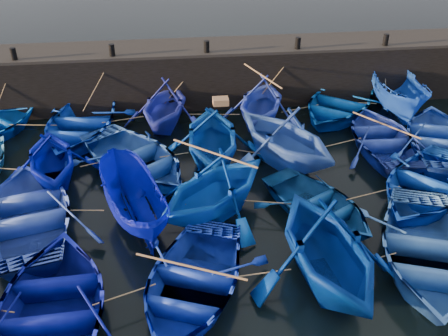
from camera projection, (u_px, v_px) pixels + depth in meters
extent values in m
plane|color=black|center=(237.00, 245.00, 14.79)|extent=(120.00, 120.00, 0.00)
cube|color=black|center=(206.00, 75.00, 22.97)|extent=(26.00, 2.50, 2.50)
cube|color=black|center=(205.00, 47.00, 22.27)|extent=(26.00, 2.50, 0.12)
cylinder|color=black|center=(14.00, 54.00, 20.56)|extent=(0.24, 0.24, 0.50)
cylinder|color=black|center=(112.00, 50.00, 20.95)|extent=(0.24, 0.24, 0.50)
cylinder|color=black|center=(207.00, 47.00, 21.35)|extent=(0.24, 0.24, 0.50)
cylinder|color=black|center=(298.00, 43.00, 21.74)|extent=(0.24, 0.24, 0.50)
cylinder|color=black|center=(386.00, 40.00, 22.14)|extent=(0.24, 0.24, 0.50)
imported|color=#0932B1|center=(79.00, 123.00, 20.24)|extent=(4.88, 6.15, 1.15)
imported|color=#232DA5|center=(164.00, 104.00, 20.67)|extent=(4.41, 4.80, 2.12)
imported|color=blue|center=(261.00, 101.00, 20.80)|extent=(4.82, 5.17, 2.21)
imported|color=#034293|center=(338.00, 104.00, 21.92)|extent=(6.35, 6.59, 1.11)
imported|color=blue|center=(398.00, 94.00, 21.79)|extent=(2.50, 5.21, 1.94)
imported|color=#000B9B|center=(51.00, 157.00, 17.13)|extent=(4.12, 4.52, 2.03)
imported|color=#2351B3|center=(134.00, 159.00, 17.92)|extent=(6.25, 6.59, 1.11)
imported|color=#053B92|center=(213.00, 135.00, 18.03)|extent=(4.28, 4.87, 2.43)
imported|color=blue|center=(286.00, 135.00, 17.96)|extent=(5.93, 6.16, 2.49)
imported|color=navy|center=(383.00, 138.00, 19.36)|extent=(3.75, 5.10, 1.03)
imported|color=blue|center=(440.00, 137.00, 19.29)|extent=(5.36, 6.28, 1.10)
imported|color=blue|center=(29.00, 212.00, 15.22)|extent=(5.12, 6.26, 1.14)
imported|color=#020998|center=(133.00, 201.00, 15.25)|extent=(2.86, 4.55, 1.65)
imported|color=#0544C8|center=(214.00, 186.00, 15.34)|extent=(5.80, 5.73, 2.31)
imported|color=navy|center=(318.00, 205.00, 15.75)|extent=(4.72, 5.17, 0.88)
imported|color=#0B3DB8|center=(426.00, 185.00, 16.51)|extent=(6.37, 6.38, 1.09)
imported|color=#010773|center=(53.00, 308.00, 11.96)|extent=(4.14, 5.65, 1.15)
imported|color=#0F29AA|center=(191.00, 282.00, 12.78)|extent=(5.04, 5.85, 1.02)
imported|color=navy|center=(327.00, 246.00, 12.84)|extent=(4.71, 5.27, 2.51)
imported|color=blue|center=(427.00, 250.00, 13.73)|extent=(5.59, 6.56, 1.15)
cube|color=olive|center=(221.00, 101.00, 17.35)|extent=(0.55, 0.43, 0.23)
cylinder|color=tan|center=(33.00, 125.00, 20.18)|extent=(1.92, 0.30, 0.04)
cylinder|color=tan|center=(123.00, 120.00, 20.60)|extent=(1.70, 0.44, 0.04)
cylinder|color=tan|center=(213.00, 114.00, 21.02)|extent=(2.22, 0.32, 0.04)
cylinder|color=tan|center=(300.00, 108.00, 21.51)|extent=(1.77, 0.59, 0.04)
cylinder|color=tan|center=(367.00, 103.00, 21.97)|extent=(0.79, 0.22, 0.04)
cylinder|color=tan|center=(9.00, 169.00, 17.34)|extent=(1.27, 0.31, 0.04)
cylinder|color=tan|center=(95.00, 163.00, 17.65)|extent=(0.99, 0.36, 0.04)
cylinder|color=tan|center=(174.00, 155.00, 18.15)|extent=(1.06, 0.24, 0.04)
cylinder|color=tan|center=(249.00, 152.00, 18.35)|extent=(0.83, 0.41, 0.04)
cylinder|color=tan|center=(335.00, 144.00, 18.83)|extent=(2.29, 0.76, 0.04)
cylinder|color=tan|center=(412.00, 137.00, 19.31)|extent=(0.38, 0.34, 0.04)
cylinder|color=tan|center=(82.00, 210.00, 15.31)|extent=(1.37, 0.20, 0.04)
cylinder|color=tan|center=(174.00, 205.00, 15.53)|extent=(0.72, 0.06, 0.04)
cylinder|color=tan|center=(267.00, 202.00, 15.68)|extent=(1.47, 0.38, 0.04)
cylinder|color=tan|center=(374.00, 193.00, 16.10)|extent=(2.00, 0.56, 0.04)
cylinder|color=tan|center=(124.00, 295.00, 12.36)|extent=(1.56, 0.58, 0.04)
cylinder|color=tan|center=(259.00, 274.00, 12.98)|extent=(1.75, 0.16, 0.04)
cylinder|color=tan|center=(377.00, 258.00, 13.48)|extent=(1.21, 0.32, 0.04)
cylinder|color=tan|center=(4.00, 87.00, 20.87)|extent=(1.18, 0.60, 2.09)
cylinder|color=tan|center=(98.00, 84.00, 21.13)|extent=(1.47, 0.87, 2.09)
cylinder|color=tan|center=(186.00, 79.00, 21.67)|extent=(1.97, 0.46, 2.09)
cylinder|color=tan|center=(277.00, 76.00, 21.95)|extent=(1.96, 0.75, 2.10)
cylinder|color=tan|center=(314.00, 72.00, 22.36)|extent=(1.67, 0.18, 2.09)
cylinder|color=tan|center=(386.00, 69.00, 22.61)|extent=(0.27, 0.38, 2.08)
cylinder|color=#99724C|center=(262.00, 76.00, 20.20)|extent=(1.08, 2.84, 0.06)
cylinder|color=#99724C|center=(386.00, 125.00, 19.07)|extent=(1.77, 2.49, 0.06)
cylinder|color=#99724C|center=(214.00, 153.00, 14.71)|extent=(2.34, 1.97, 0.06)
cylinder|color=#99724C|center=(190.00, 267.00, 12.49)|extent=(2.74, 1.32, 0.06)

